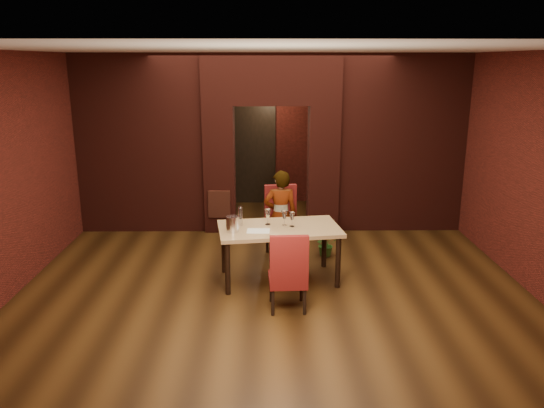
{
  "coord_description": "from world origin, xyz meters",
  "views": [
    {
      "loc": [
        -0.11,
        -7.56,
        3.06
      ],
      "look_at": [
        -0.01,
        0.0,
        1.01
      ],
      "focal_mm": 35.0,
      "sensor_mm": 36.0,
      "label": 1
    }
  ],
  "objects": [
    {
      "name": "wing_wall_right",
      "position": [
        2.36,
        2.0,
        1.6
      ],
      "size": [
        2.28,
        0.35,
        3.2
      ],
      "primitive_type": "cube",
      "color": "maroon",
      "rests_on": "ground"
    },
    {
      "name": "rear_door_frame",
      "position": [
        -0.4,
        3.9,
        1.05
      ],
      "size": [
        1.02,
        0.04,
        2.22
      ],
      "primitive_type": "cube",
      "color": "black",
      "rests_on": "ground"
    },
    {
      "name": "water_bottle",
      "position": [
        -0.47,
        -0.36,
        0.94
      ],
      "size": [
        0.07,
        0.07,
        0.28
      ],
      "primitive_type": "cylinder",
      "color": "silver",
      "rests_on": "dining_table"
    },
    {
      "name": "pillar_right",
      "position": [
        0.95,
        2.0,
        1.15
      ],
      "size": [
        0.55,
        0.55,
        2.3
      ],
      "primitive_type": "cube",
      "color": "maroon",
      "rests_on": "ground"
    },
    {
      "name": "potted_plant",
      "position": [
        0.87,
        0.52,
        0.2
      ],
      "size": [
        0.46,
        0.43,
        0.4
      ],
      "primitive_type": "imported",
      "rotation": [
        0.0,
        0.0,
        0.43
      ],
      "color": "#2F6725",
      "rests_on": "ground"
    },
    {
      "name": "wing_wall_left",
      "position": [
        -2.36,
        2.0,
        1.6
      ],
      "size": [
        2.28,
        0.35,
        3.2
      ],
      "primitive_type": "cube",
      "color": "maroon",
      "rests_on": "ground"
    },
    {
      "name": "wall_front",
      "position": [
        0.0,
        -4.0,
        1.6
      ],
      "size": [
        7.0,
        0.04,
        3.2
      ],
      "primitive_type": "cube",
      "color": "maroon",
      "rests_on": "ground"
    },
    {
      "name": "lintel",
      "position": [
        0.0,
        2.0,
        2.75
      ],
      "size": [
        2.45,
        0.55,
        0.9
      ],
      "primitive_type": "cube",
      "color": "maroon",
      "rests_on": "ground"
    },
    {
      "name": "tasting_sheet",
      "position": [
        -0.21,
        -0.62,
        0.8
      ],
      "size": [
        0.32,
        0.24,
        0.0
      ],
      "primitive_type": "cube",
      "rotation": [
        0.0,
        0.0,
        -0.04
      ],
      "color": "white",
      "rests_on": "dining_table"
    },
    {
      "name": "wine_glass_c",
      "position": [
        0.26,
        -0.42,
        0.9
      ],
      "size": [
        0.09,
        0.09,
        0.21
      ],
      "primitive_type": null,
      "color": "white",
      "rests_on": "dining_table"
    },
    {
      "name": "chair_far",
      "position": [
        0.16,
        0.49,
        0.57
      ],
      "size": [
        0.58,
        0.58,
        1.14
      ],
      "primitive_type": "cube",
      "rotation": [
        0.0,
        0.0,
        0.12
      ],
      "color": "maroon",
      "rests_on": "ground"
    },
    {
      "name": "vent_panel",
      "position": [
        -0.95,
        1.71,
        0.55
      ],
      "size": [
        0.4,
        0.03,
        0.5
      ],
      "primitive_type": "cube",
      "color": "#A2452F",
      "rests_on": "ground"
    },
    {
      "name": "ceiling",
      "position": [
        0.0,
        0.0,
        3.2
      ],
      "size": [
        7.0,
        8.0,
        0.04
      ],
      "primitive_type": "cube",
      "color": "silver",
      "rests_on": "ground"
    },
    {
      "name": "wall_left",
      "position": [
        -3.5,
        0.0,
        1.6
      ],
      "size": [
        0.04,
        8.0,
        3.2
      ],
      "primitive_type": "cube",
      "color": "maroon",
      "rests_on": "ground"
    },
    {
      "name": "wall_right",
      "position": [
        3.5,
        0.0,
        1.6
      ],
      "size": [
        0.04,
        8.0,
        3.2
      ],
      "primitive_type": "cube",
      "color": "maroon",
      "rests_on": "ground"
    },
    {
      "name": "floor",
      "position": [
        0.0,
        0.0,
        0.0
      ],
      "size": [
        8.0,
        8.0,
        0.0
      ],
      "primitive_type": "plane",
      "color": "#412810",
      "rests_on": "ground"
    },
    {
      "name": "chair_near",
      "position": [
        0.17,
        -1.36,
        0.52
      ],
      "size": [
        0.49,
        0.49,
        1.04
      ],
      "primitive_type": "cube",
      "rotation": [
        0.0,
        0.0,
        3.18
      ],
      "color": "maroon",
      "rests_on": "ground"
    },
    {
      "name": "dining_table",
      "position": [
        0.08,
        -0.44,
        0.4
      ],
      "size": [
        1.81,
        1.18,
        0.8
      ],
      "primitive_type": "cube",
      "rotation": [
        0.0,
        0.0,
        0.14
      ],
      "color": "tan",
      "rests_on": "ground"
    },
    {
      "name": "wine_glass_a",
      "position": [
        -0.08,
        -0.31,
        0.91
      ],
      "size": [
        0.09,
        0.09,
        0.23
      ],
      "primitive_type": null,
      "color": "white",
      "rests_on": "dining_table"
    },
    {
      "name": "pillar_left",
      "position": [
        -0.95,
        2.0,
        1.15
      ],
      "size": [
        0.55,
        0.55,
        2.3
      ],
      "primitive_type": "cube",
      "color": "maroon",
      "rests_on": "ground"
    },
    {
      "name": "wine_glass_b",
      "position": [
        0.16,
        -0.37,
        0.9
      ],
      "size": [
        0.09,
        0.09,
        0.22
      ],
      "primitive_type": null,
      "color": "white",
      "rests_on": "dining_table"
    },
    {
      "name": "wine_bucket",
      "position": [
        -0.56,
        -0.64,
        0.9
      ],
      "size": [
        0.18,
        0.18,
        0.22
      ],
      "primitive_type": "cylinder",
      "color": "silver",
      "rests_on": "dining_table"
    },
    {
      "name": "wall_back",
      "position": [
        0.0,
        4.0,
        1.6
      ],
      "size": [
        7.0,
        0.04,
        3.2
      ],
      "primitive_type": "cube",
      "color": "maroon",
      "rests_on": "ground"
    },
    {
      "name": "person_seated",
      "position": [
        0.13,
        0.39,
        0.72
      ],
      "size": [
        0.55,
        0.39,
        1.44
      ],
      "primitive_type": "imported",
      "rotation": [
        0.0,
        0.0,
        3.23
      ],
      "color": "white",
      "rests_on": "ground"
    },
    {
      "name": "rear_door",
      "position": [
        -0.4,
        3.94,
        1.05
      ],
      "size": [
        0.9,
        0.08,
        2.1
      ],
      "primitive_type": "cube",
      "color": "black",
      "rests_on": "ground"
    }
  ]
}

